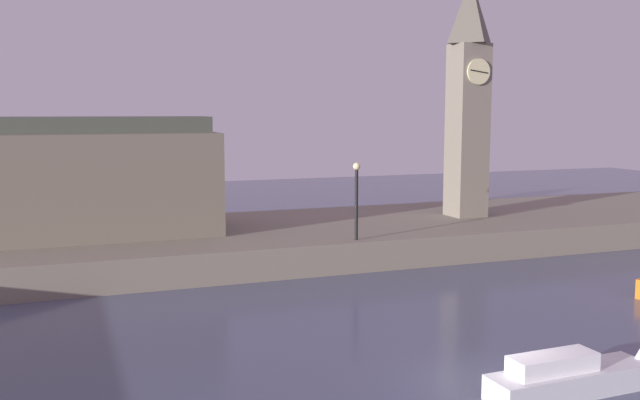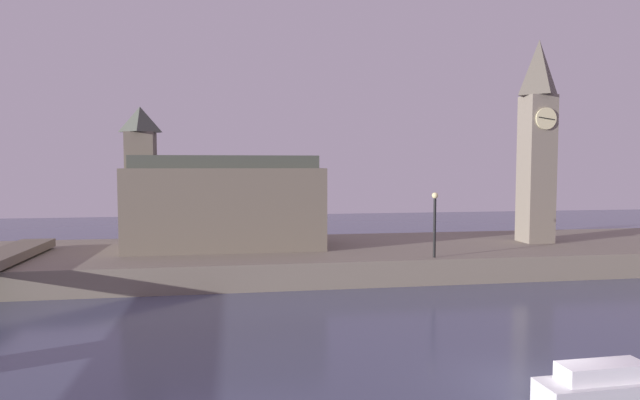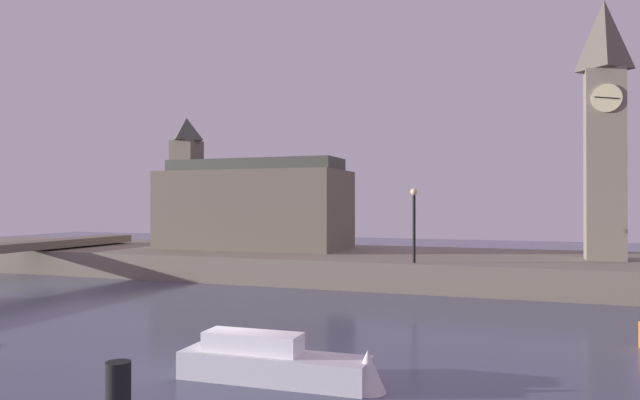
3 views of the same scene
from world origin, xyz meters
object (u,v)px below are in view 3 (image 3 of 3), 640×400
(clock_tower, at_px, (604,124))
(streetlamp, at_px, (414,216))
(parliament_hall, at_px, (250,204))
(boat_ferry_white, at_px, (290,365))

(clock_tower, xyz_separation_m, streetlamp, (-9.27, -4.99, -4.86))
(parliament_hall, relative_size, streetlamp, 3.29)
(clock_tower, height_order, parliament_hall, clock_tower)
(clock_tower, distance_m, parliament_hall, 21.96)
(boat_ferry_white, bearing_deg, parliament_hall, 118.90)
(clock_tower, bearing_deg, parliament_hall, 177.25)
(streetlamp, bearing_deg, boat_ferry_white, -90.38)
(parliament_hall, bearing_deg, boat_ferry_white, -61.10)
(streetlamp, bearing_deg, parliament_hall, 153.79)
(streetlamp, bearing_deg, clock_tower, 28.32)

